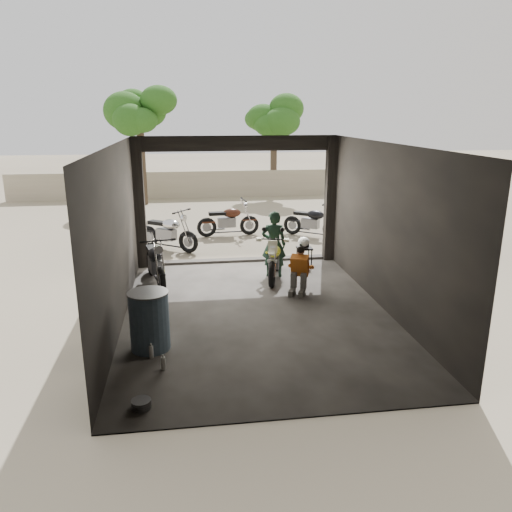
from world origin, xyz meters
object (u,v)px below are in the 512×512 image
object	(u,v)px
mechanic	(299,272)
sign_post	(353,197)
stool	(304,250)
main_bike	(275,256)
oil_drum	(150,321)
rider	(274,244)
outside_bike_c	(312,219)
left_bike	(155,259)
outside_bike_a	(168,229)
helmet	(304,242)
outside_bike_b	(228,218)

from	to	relation	value
mechanic	sign_post	size ratio (longest dim) A/B	0.45
mechanic	stool	xyz separation A→B (m)	(0.57, 1.88, -0.06)
main_bike	oil_drum	world-z (taller)	main_bike
mechanic	sign_post	bearing A→B (deg)	80.93
main_bike	rider	world-z (taller)	rider
main_bike	outside_bike_c	world-z (taller)	outside_bike_c
oil_drum	main_bike	bearing A→B (deg)	51.30
main_bike	stool	world-z (taller)	main_bike
left_bike	oil_drum	xyz separation A→B (m)	(0.07, -3.30, -0.08)
mechanic	oil_drum	world-z (taller)	oil_drum
outside_bike_a	oil_drum	xyz separation A→B (m)	(-0.12, -6.22, -0.10)
rider	helmet	distance (m)	1.11
mechanic	helmet	xyz separation A→B (m)	(0.55, 1.88, 0.15)
oil_drum	sign_post	size ratio (longest dim) A/B	0.46
outside_bike_a	helmet	size ratio (longest dim) A/B	5.83
helmet	sign_post	xyz separation A→B (m)	(1.82, 1.77, 0.80)
outside_bike_a	sign_post	world-z (taller)	sign_post
stool	sign_post	xyz separation A→B (m)	(1.80, 1.76, 1.01)
outside_bike_c	stool	distance (m)	3.19
sign_post	helmet	bearing A→B (deg)	-150.53
outside_bike_c	left_bike	bearing A→B (deg)	167.05
outside_bike_b	stool	size ratio (longest dim) A/B	3.39
outside_bike_a	stool	xyz separation A→B (m)	(3.42, -2.10, -0.16)
mechanic	helmet	world-z (taller)	mechanic
left_bike	stool	xyz separation A→B (m)	(3.62, 0.82, -0.15)
helmet	main_bike	bearing A→B (deg)	-144.12
helmet	sign_post	bearing A→B (deg)	36.74
main_bike	sign_post	world-z (taller)	sign_post
outside_bike_b	oil_drum	xyz separation A→B (m)	(-1.94, -7.64, -0.08)
outside_bike_c	mechanic	xyz separation A→B (m)	(-1.53, -4.92, -0.08)
left_bike	mechanic	xyz separation A→B (m)	(3.04, -1.06, -0.09)
main_bike	left_bike	distance (m)	2.71
outside_bike_b	rider	distance (m)	4.26
main_bike	sign_post	distance (m)	3.85
outside_bike_b	stool	distance (m)	3.87
oil_drum	outside_bike_a	bearing A→B (deg)	88.89
outside_bike_a	rider	world-z (taller)	rider
mechanic	outside_bike_a	bearing A→B (deg)	149.57
main_bike	outside_bike_b	world-z (taller)	outside_bike_b
helmet	outside_bike_a	bearing A→B (deg)	140.90
outside_bike_c	mechanic	size ratio (longest dim) A/B	1.72
outside_bike_c	stool	world-z (taller)	outside_bike_c
main_bike	outside_bike_b	xyz separation A→B (m)	(-0.69, 4.35, 0.03)
outside_bike_a	stool	world-z (taller)	outside_bike_a
stool	mechanic	bearing A→B (deg)	-106.88
outside_bike_c	rider	bearing A→B (deg)	-169.64
left_bike	outside_bike_c	xyz separation A→B (m)	(4.58, 3.85, -0.01)
outside_bike_c	oil_drum	distance (m)	8.46
main_bike	outside_bike_c	bearing A→B (deg)	79.36
outside_bike_b	sign_post	bearing A→B (deg)	-122.27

